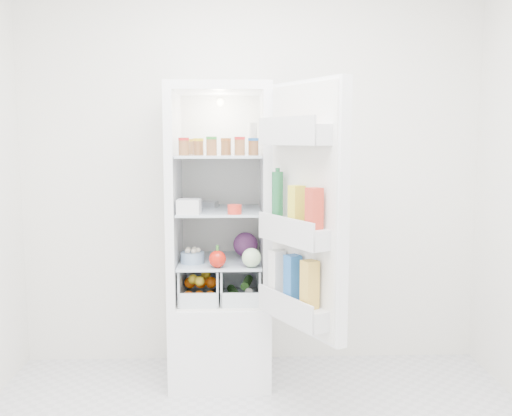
{
  "coord_description": "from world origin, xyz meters",
  "views": [
    {
      "loc": [
        -0.1,
        -2.24,
        1.48
      ],
      "look_at": [
        0.01,
        0.95,
        1.09
      ],
      "focal_mm": 40.0,
      "sensor_mm": 36.0,
      "label": 1
    }
  ],
  "objects_px": {
    "mushroom_bowl": "(192,257)",
    "fridge_door": "(303,215)",
    "red_cabbage": "(245,244)",
    "refrigerator": "(221,270)"
  },
  "relations": [
    {
      "from": "mushroom_bowl",
      "to": "fridge_door",
      "type": "bearing_deg",
      "value": -36.95
    },
    {
      "from": "red_cabbage",
      "to": "refrigerator",
      "type": "bearing_deg",
      "value": -169.29
    },
    {
      "from": "red_cabbage",
      "to": "fridge_door",
      "type": "height_order",
      "value": "fridge_door"
    },
    {
      "from": "mushroom_bowl",
      "to": "red_cabbage",
      "type": "bearing_deg",
      "value": 28.98
    },
    {
      "from": "mushroom_bowl",
      "to": "fridge_door",
      "type": "height_order",
      "value": "fridge_door"
    },
    {
      "from": "red_cabbage",
      "to": "fridge_door",
      "type": "xyz_separation_m",
      "value": [
        0.29,
        -0.63,
        0.27
      ]
    },
    {
      "from": "refrigerator",
      "to": "red_cabbage",
      "type": "bearing_deg",
      "value": 10.71
    },
    {
      "from": "refrigerator",
      "to": "fridge_door",
      "type": "height_order",
      "value": "refrigerator"
    },
    {
      "from": "mushroom_bowl",
      "to": "fridge_door",
      "type": "relative_size",
      "value": 0.11
    },
    {
      "from": "red_cabbage",
      "to": "mushroom_bowl",
      "type": "height_order",
      "value": "red_cabbage"
    }
  ]
}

